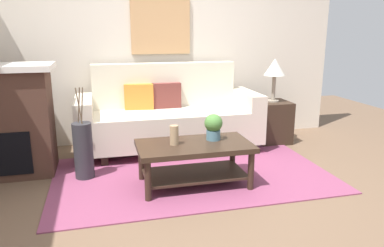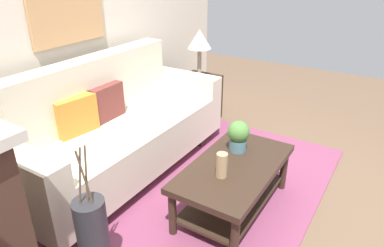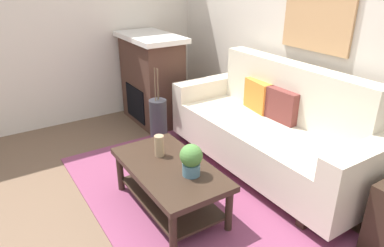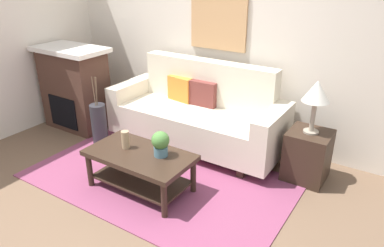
{
  "view_description": "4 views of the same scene",
  "coord_description": "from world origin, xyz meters",
  "px_view_note": "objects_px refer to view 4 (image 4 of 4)",
  "views": [
    {
      "loc": [
        -0.9,
        -3.03,
        1.5
      ],
      "look_at": [
        0.04,
        0.67,
        0.52
      ],
      "focal_mm": 34.51,
      "sensor_mm": 36.0,
      "label": 1
    },
    {
      "loc": [
        -2.16,
        -0.67,
        1.87
      ],
      "look_at": [
        0.15,
        0.77,
        0.57
      ],
      "focal_mm": 32.57,
      "sensor_mm": 36.0,
      "label": 2
    },
    {
      "loc": [
        2.16,
        -0.93,
        1.92
      ],
      "look_at": [
        -0.26,
        0.62,
        0.64
      ],
      "focal_mm": 32.84,
      "sensor_mm": 36.0,
      "label": 3
    },
    {
      "loc": [
        2.16,
        -2.18,
        2.21
      ],
      "look_at": [
        0.17,
        0.91,
        0.57
      ],
      "focal_mm": 33.95,
      "sensor_mm": 36.0,
      "label": 4
    }
  ],
  "objects_px": {
    "potted_plant_tabletop": "(161,143)",
    "throw_pillow_maroon": "(203,94)",
    "table_lamp": "(316,93)",
    "framed_painting": "(218,21)",
    "tabletop_vase": "(125,140)",
    "floor_vase": "(99,127)",
    "couch": "(198,115)",
    "side_table": "(307,156)",
    "fireplace": "(75,88)",
    "coffee_table": "(140,163)",
    "throw_pillow_orange": "(181,89)"
  },
  "relations": [
    {
      "from": "throw_pillow_orange",
      "to": "side_table",
      "type": "bearing_deg",
      "value": -4.71
    },
    {
      "from": "potted_plant_tabletop",
      "to": "fireplace",
      "type": "relative_size",
      "value": 0.23
    },
    {
      "from": "throw_pillow_maroon",
      "to": "potted_plant_tabletop",
      "type": "relative_size",
      "value": 1.37
    },
    {
      "from": "tabletop_vase",
      "to": "potted_plant_tabletop",
      "type": "distance_m",
      "value": 0.42
    },
    {
      "from": "tabletop_vase",
      "to": "fireplace",
      "type": "height_order",
      "value": "fireplace"
    },
    {
      "from": "tabletop_vase",
      "to": "framed_painting",
      "type": "relative_size",
      "value": 0.24
    },
    {
      "from": "floor_vase",
      "to": "couch",
      "type": "bearing_deg",
      "value": 35.28
    },
    {
      "from": "throw_pillow_maroon",
      "to": "fireplace",
      "type": "distance_m",
      "value": 1.87
    },
    {
      "from": "couch",
      "to": "table_lamp",
      "type": "height_order",
      "value": "table_lamp"
    },
    {
      "from": "potted_plant_tabletop",
      "to": "couch",
      "type": "bearing_deg",
      "value": 102.64
    },
    {
      "from": "couch",
      "to": "tabletop_vase",
      "type": "xyz_separation_m",
      "value": [
        -0.16,
        -1.16,
        0.09
      ]
    },
    {
      "from": "couch",
      "to": "tabletop_vase",
      "type": "height_order",
      "value": "couch"
    },
    {
      "from": "tabletop_vase",
      "to": "side_table",
      "type": "height_order",
      "value": "tabletop_vase"
    },
    {
      "from": "fireplace",
      "to": "framed_painting",
      "type": "distance_m",
      "value": 2.2
    },
    {
      "from": "throw_pillow_maroon",
      "to": "throw_pillow_orange",
      "type": "bearing_deg",
      "value": 180.0
    },
    {
      "from": "couch",
      "to": "framed_painting",
      "type": "xyz_separation_m",
      "value": [
        0.0,
        0.47,
        1.1
      ]
    },
    {
      "from": "couch",
      "to": "potted_plant_tabletop",
      "type": "distance_m",
      "value": 1.13
    },
    {
      "from": "table_lamp",
      "to": "floor_vase",
      "type": "distance_m",
      "value": 2.63
    },
    {
      "from": "couch",
      "to": "fireplace",
      "type": "xyz_separation_m",
      "value": [
        -1.78,
        -0.41,
        0.16
      ]
    },
    {
      "from": "potted_plant_tabletop",
      "to": "side_table",
      "type": "bearing_deg",
      "value": 42.48
    },
    {
      "from": "potted_plant_tabletop",
      "to": "floor_vase",
      "type": "distance_m",
      "value": 1.35
    },
    {
      "from": "throw_pillow_maroon",
      "to": "side_table",
      "type": "bearing_deg",
      "value": -5.87
    },
    {
      "from": "potted_plant_tabletop",
      "to": "throw_pillow_maroon",
      "type": "bearing_deg",
      "value": 101.37
    },
    {
      "from": "potted_plant_tabletop",
      "to": "side_table",
      "type": "xyz_separation_m",
      "value": [
        1.17,
        1.07,
        -0.29
      ]
    },
    {
      "from": "framed_painting",
      "to": "throw_pillow_orange",
      "type": "bearing_deg",
      "value": -135.63
    },
    {
      "from": "potted_plant_tabletop",
      "to": "framed_painting",
      "type": "relative_size",
      "value": 0.34
    },
    {
      "from": "throw_pillow_maroon",
      "to": "table_lamp",
      "type": "xyz_separation_m",
      "value": [
        1.42,
        -0.15,
        0.31
      ]
    },
    {
      "from": "table_lamp",
      "to": "throw_pillow_maroon",
      "type": "bearing_deg",
      "value": 174.13
    },
    {
      "from": "tabletop_vase",
      "to": "couch",
      "type": "bearing_deg",
      "value": 81.92
    },
    {
      "from": "coffee_table",
      "to": "floor_vase",
      "type": "xyz_separation_m",
      "value": [
        -1.05,
        0.45,
        -0.02
      ]
    },
    {
      "from": "throw_pillow_orange",
      "to": "table_lamp",
      "type": "distance_m",
      "value": 1.8
    },
    {
      "from": "throw_pillow_maroon",
      "to": "potted_plant_tabletop",
      "type": "xyz_separation_m",
      "value": [
        0.25,
        -1.22,
        -0.11
      ]
    },
    {
      "from": "throw_pillow_orange",
      "to": "table_lamp",
      "type": "xyz_separation_m",
      "value": [
        1.77,
        -0.15,
        0.31
      ]
    },
    {
      "from": "coffee_table",
      "to": "framed_painting",
      "type": "xyz_separation_m",
      "value": [
        -0.03,
        1.64,
        1.22
      ]
    },
    {
      "from": "side_table",
      "to": "table_lamp",
      "type": "xyz_separation_m",
      "value": [
        0.0,
        0.0,
        0.71
      ]
    },
    {
      "from": "side_table",
      "to": "floor_vase",
      "type": "bearing_deg",
      "value": -163.91
    },
    {
      "from": "coffee_table",
      "to": "framed_painting",
      "type": "bearing_deg",
      "value": 91.06
    },
    {
      "from": "throw_pillow_maroon",
      "to": "floor_vase",
      "type": "height_order",
      "value": "throw_pillow_maroon"
    },
    {
      "from": "coffee_table",
      "to": "tabletop_vase",
      "type": "height_order",
      "value": "tabletop_vase"
    },
    {
      "from": "couch",
      "to": "side_table",
      "type": "bearing_deg",
      "value": -0.81
    },
    {
      "from": "coffee_table",
      "to": "table_lamp",
      "type": "distance_m",
      "value": 1.93
    },
    {
      "from": "tabletop_vase",
      "to": "side_table",
      "type": "xyz_separation_m",
      "value": [
        1.58,
        1.14,
        -0.24
      ]
    },
    {
      "from": "tabletop_vase",
      "to": "floor_vase",
      "type": "bearing_deg",
      "value": 153.21
    },
    {
      "from": "tabletop_vase",
      "to": "floor_vase",
      "type": "relative_size",
      "value": 0.32
    },
    {
      "from": "tabletop_vase",
      "to": "throw_pillow_orange",
      "type": "bearing_deg",
      "value": 98.17
    },
    {
      "from": "tabletop_vase",
      "to": "fireplace",
      "type": "distance_m",
      "value": 1.78
    },
    {
      "from": "tabletop_vase",
      "to": "floor_vase",
      "type": "xyz_separation_m",
      "value": [
        -0.86,
        0.43,
        -0.23
      ]
    },
    {
      "from": "fireplace",
      "to": "framed_painting",
      "type": "xyz_separation_m",
      "value": [
        1.78,
        0.88,
        0.95
      ]
    },
    {
      "from": "coffee_table",
      "to": "potted_plant_tabletop",
      "type": "xyz_separation_m",
      "value": [
        0.21,
        0.08,
        0.26
      ]
    },
    {
      "from": "tabletop_vase",
      "to": "potted_plant_tabletop",
      "type": "bearing_deg",
      "value": 8.87
    }
  ]
}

